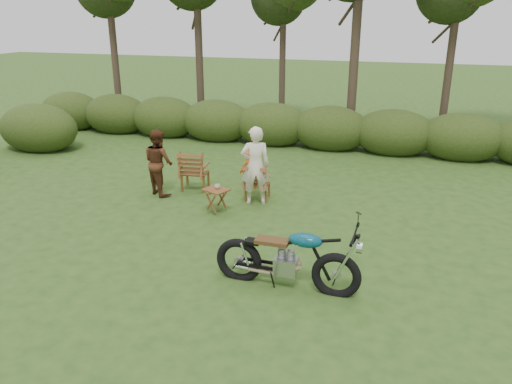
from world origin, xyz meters
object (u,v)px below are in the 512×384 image
(child, at_px, (252,188))
(motorcycle, at_px, (286,286))
(lawn_chair_left, at_px, (196,189))
(adult_a, at_px, (255,203))
(adult_b, at_px, (161,193))
(lawn_chair_right, at_px, (257,199))
(side_table, at_px, (216,201))
(cup, at_px, (217,186))

(child, bearing_deg, motorcycle, 118.76)
(lawn_chair_left, bearing_deg, adult_a, 155.49)
(motorcycle, height_order, adult_b, adult_b)
(motorcycle, height_order, adult_a, adult_a)
(lawn_chair_right, xyz_separation_m, adult_b, (-2.39, -0.36, 0.00))
(side_table, bearing_deg, child, 81.42)
(cup, height_order, adult_b, adult_b)
(lawn_chair_right, relative_size, adult_b, 0.55)
(lawn_chair_left, relative_size, adult_b, 0.64)
(cup, bearing_deg, child, 81.56)
(lawn_chair_right, bearing_deg, side_table, 55.45)
(lawn_chair_right, xyz_separation_m, child, (-0.35, 0.68, 0.00))
(child, bearing_deg, lawn_chair_left, 24.19)
(lawn_chair_right, bearing_deg, motorcycle, 109.00)
(adult_b, height_order, child, adult_b)
(lawn_chair_left, distance_m, adult_b, 0.89)
(motorcycle, distance_m, side_table, 3.48)
(adult_a, relative_size, adult_b, 1.14)
(child, bearing_deg, cup, 85.84)
(adult_a, bearing_deg, motorcycle, 93.87)
(motorcycle, height_order, cup, motorcycle)
(adult_a, xyz_separation_m, child, (-0.40, 0.99, 0.00))
(lawn_chair_left, bearing_deg, cup, 123.24)
(lawn_chair_left, distance_m, side_table, 1.70)
(cup, relative_size, child, 0.11)
(cup, relative_size, adult_b, 0.08)
(motorcycle, xyz_separation_m, adult_a, (-1.61, 3.40, 0.00))
(lawn_chair_right, bearing_deg, lawn_chair_left, -11.47)
(lawn_chair_right, bearing_deg, cup, 54.78)
(cup, bearing_deg, lawn_chair_left, 131.69)
(side_table, bearing_deg, adult_a, 49.57)
(lawn_chair_right, height_order, adult_a, adult_a)
(motorcycle, relative_size, cup, 18.63)
(side_table, bearing_deg, cup, 76.55)
(child, bearing_deg, lawn_chair_right, 121.38)
(adult_b, bearing_deg, lawn_chair_left, -109.48)
(motorcycle, relative_size, adult_a, 1.24)
(cup, xyz_separation_m, adult_b, (-1.79, 0.68, -0.60))
(lawn_chair_right, height_order, adult_b, adult_b)
(adult_b, distance_m, child, 2.30)
(lawn_chair_right, distance_m, child, 0.77)
(side_table, distance_m, cup, 0.33)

